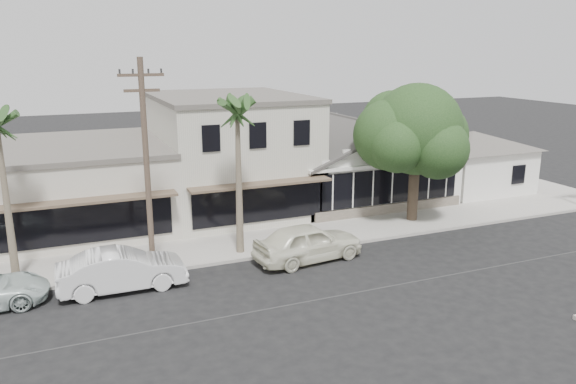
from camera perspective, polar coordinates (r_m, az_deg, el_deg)
name	(u,v)px	position (r m, az deg, el deg)	size (l,w,h in m)	color
ground	(399,285)	(23.54, 11.24, -9.21)	(140.00, 140.00, 0.00)	black
sidewalk_north	(170,255)	(26.54, -11.94, -6.31)	(90.00, 3.50, 0.15)	#9E9991
corner_shop	(357,158)	(35.48, 7.01, 3.41)	(10.40, 8.60, 5.10)	white
side_cottage	(470,168)	(39.61, 18.05, 2.31)	(6.00, 6.00, 3.00)	white
row_building_near	(229,155)	(33.17, -5.99, 3.79)	(8.00, 10.00, 6.50)	#B8B5A6
row_building_midnear	(67,188)	(32.07, -21.50, 0.38)	(10.00, 10.00, 4.20)	#BAB4A7
utility_pole	(146,163)	(23.63, -14.18, 2.91)	(1.80, 0.24, 9.00)	brown
car_0	(308,242)	(25.32, 2.06, -5.13)	(2.02, 5.03, 1.71)	white
car_1	(122,270)	(23.32, -16.50, -7.61)	(1.73, 4.95, 1.63)	white
shade_tree	(413,132)	(30.87, 12.60, 6.01)	(6.84, 6.18, 7.59)	#4A3A2D
palm_east	(237,111)	(24.80, -5.18, 8.17)	(3.18, 3.18, 7.76)	#726651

